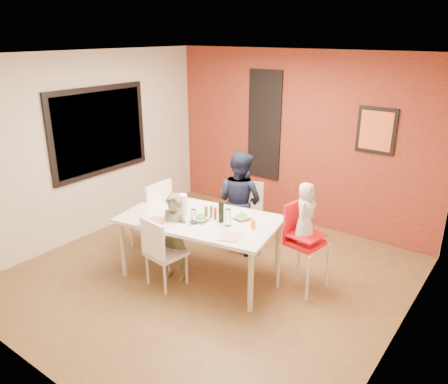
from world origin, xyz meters
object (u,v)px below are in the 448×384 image
Objects in this scene: child_far at (240,201)px; wine_bottle at (221,212)px; dining_table at (200,223)px; paper_towel_roll at (182,205)px; toddler at (305,212)px; chair_near at (161,249)px; chair_far at (247,210)px; chair_left at (154,211)px; child_near at (175,238)px; high_chair at (301,238)px.

wine_bottle is at bearing 113.45° from child_far.
paper_towel_roll is at bearing -163.40° from dining_table.
dining_table is at bearing 106.07° from toddler.
chair_near is at bearing 118.64° from toddler.
paper_towel_roll reaches higher than chair_far.
chair_left is at bearing -33.18° from chair_near.
toddler reaches higher than child_near.
high_chair reaches higher than paper_towel_roll.
high_chair is at bearing 98.72° from chair_left.
toddler reaches higher than chair_near.
paper_towel_roll is (-0.19, -0.97, 0.21)m from child_far.
dining_table is 0.36m from child_near.
toddler is 2.86× the size of wine_bottle.
chair_far is at bearing -87.93° from chair_near.
child_near is (-1.33, -0.76, -0.08)m from high_chair.
high_chair reaches higher than chair_left.
child_far is at bearing 73.77° from child_near.
high_chair is at bearing 22.99° from paper_towel_roll.
wine_bottle is (0.48, 0.31, 0.35)m from child_near.
wine_bottle is (0.49, 0.55, 0.42)m from chair_near.
dining_table is 1.16m from chair_far.
child_near is at bearing -82.55° from paper_towel_roll.
dining_table is at bearing 95.09° from child_far.
high_chair is (1.13, 0.51, -0.08)m from dining_table.
high_chair is 3.96× the size of paper_towel_roll.
child_far reaches higher than paper_towel_roll.
wine_bottle reaches higher than chair_far.
paper_towel_roll is (-1.38, -0.57, -0.06)m from toddler.
paper_towel_roll reaches higher than chair_left.
chair_far is 0.90× the size of chair_left.
chair_near is 1.63m from chair_far.
chair_far is at bearing -79.99° from child_far.
paper_towel_roll is at bearing -80.75° from chair_near.
child_far is (0.03, -0.24, 0.21)m from chair_far.
paper_towel_roll is at bearing 89.57° from child_near.
chair_far is 1.29m from paper_towel_roll.
toddler reaches higher than chair_far.
child_near is (-0.20, -0.25, -0.16)m from dining_table.
chair_left is 1.34m from wine_bottle.
child_near reaches higher than chair_far.
chair_near is 0.85m from wine_bottle.
dining_table is 0.35m from wine_bottle.
chair_far reaches higher than chair_near.
dining_table is 1.29m from toddler.
high_chair is (1.19, -0.63, 0.14)m from chair_far.
child_near reaches higher than chair_near.
chair_far is at bearing 76.32° from child_near.
child_near reaches higher than high_chair.
chair_far is (0.15, 1.63, 0.01)m from chair_near.
toddler is at bearing 98.42° from chair_left.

